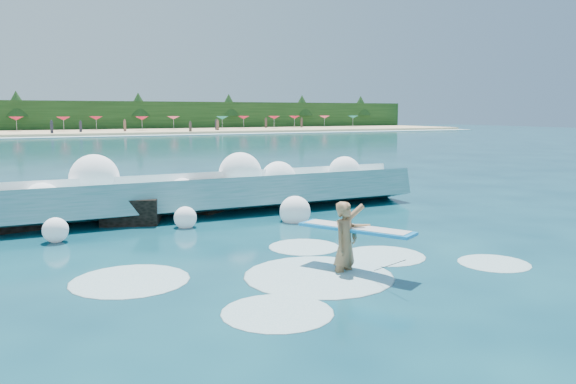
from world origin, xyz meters
The scene contains 11 objects.
ground centered at (0.00, 0.00, 0.00)m, with size 200.00×200.00×0.00m, color #072E3F.
beach centered at (0.00, 78.00, 0.20)m, with size 140.00×20.00×0.40m, color tan.
wet_band centered at (0.00, 67.00, 0.04)m, with size 140.00×5.00×0.08m, color silver.
treeline centered at (0.00, 88.00, 2.50)m, with size 140.00×4.00×5.00m, color black.
breaking_wave centered at (-1.12, 6.74, 0.55)m, with size 18.26×2.83×1.57m.
rock_cluster centered at (-2.03, 6.66, 0.39)m, with size 8.02×3.14×1.23m.
surfer_with_board centered at (1.16, -1.33, 0.65)m, with size 1.64×2.89×1.76m.
wave_spray centered at (-1.01, 6.64, 0.98)m, with size 14.96×4.65×2.10m.
surf_foam centered at (0.24, -0.89, 0.00)m, with size 9.11×5.49×0.15m.
beach_umbrellas centered at (0.00, 80.39, 2.25)m, with size 112.69×6.68×0.50m.
beachgoers centered at (7.66, 74.90, 1.05)m, with size 102.95×13.81×1.91m.
Camera 1 is at (-4.81, -10.52, 3.20)m, focal length 35.00 mm.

